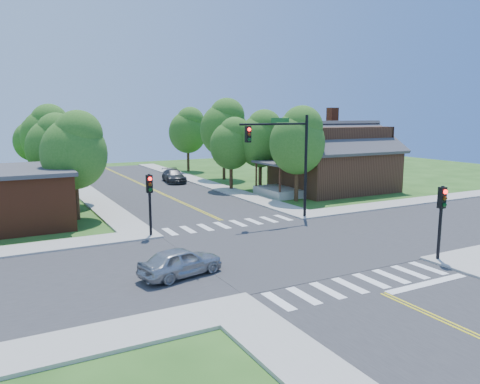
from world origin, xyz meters
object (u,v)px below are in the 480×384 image
house_ne (333,156)px  signal_pole_nw (150,193)px  signal_mast_ne (286,150)px  car_silver (181,263)px  signal_pole_se (442,209)px  car_dgrey (174,176)px

house_ne → signal_pole_nw: bearing=-157.3°
house_ne → signal_mast_ne: bearing=-142.3°
signal_mast_ne → car_silver: signal_mast_ne is taller
signal_pole_nw → house_ne: 22.45m
signal_pole_se → car_silver: size_ratio=0.92×
signal_pole_nw → car_silver: size_ratio=0.92×
signal_pole_se → house_ne: 22.03m
house_ne → car_dgrey: size_ratio=2.64×
signal_pole_se → car_dgrey: (-2.10, 31.98, -1.97)m
signal_pole_se → car_silver: bearing=161.8°
signal_mast_ne → house_ne: bearing=37.7°
signal_mast_ne → signal_pole_nw: signal_mast_ne is taller
signal_mast_ne → signal_pole_se: 11.55m
signal_pole_nw → signal_mast_ne: bearing=0.1°
signal_pole_nw → car_silver: bearing=-97.1°
house_ne → car_silver: size_ratio=3.15×
signal_pole_nw → house_ne: house_ne is taller
signal_pole_se → signal_pole_nw: (-11.20, 11.20, 0.00)m
signal_mast_ne → signal_pole_nw: (-9.51, -0.01, -2.19)m
car_silver → car_dgrey: size_ratio=0.84×
car_silver → signal_mast_ne: bearing=-67.8°
car_dgrey → house_ne: bearing=-38.8°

